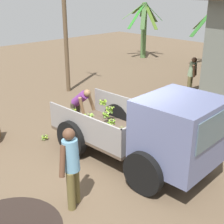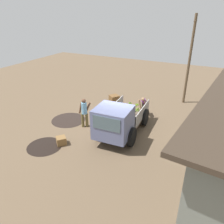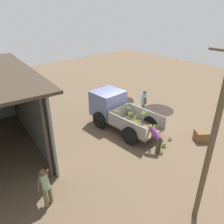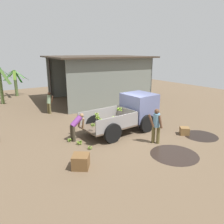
% 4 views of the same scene
% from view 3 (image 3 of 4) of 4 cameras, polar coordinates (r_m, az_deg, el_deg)
% --- Properties ---
extents(ground, '(36.00, 36.00, 0.00)m').
position_cam_3_polar(ground, '(12.79, 4.58, -4.29)').
color(ground, brown).
extents(mud_patch_0, '(1.71, 1.71, 0.01)m').
position_cam_3_polar(mud_patch_0, '(16.49, 2.81, 3.03)').
color(mud_patch_0, black).
rests_on(mud_patch_0, ground).
extents(mud_patch_1, '(2.05, 2.05, 0.01)m').
position_cam_3_polar(mud_patch_1, '(15.25, 12.01, 0.47)').
color(mud_patch_1, black).
rests_on(mud_patch_1, ground).
extents(cargo_truck, '(4.37, 2.17, 1.96)m').
position_cam_3_polar(cargo_truck, '(12.78, 0.34, 1.09)').
color(cargo_truck, brown).
rests_on(cargo_truck, ground).
extents(utility_pole, '(1.18, 0.17, 5.93)m').
position_cam_3_polar(utility_pole, '(6.76, 24.74, -6.78)').
color(utility_pole, brown).
rests_on(utility_pole, ground).
extents(person_foreground_visitor, '(0.57, 0.64, 1.71)m').
position_cam_3_polar(person_foreground_visitor, '(14.01, 8.32, 2.68)').
color(person_foreground_visitor, brown).
rests_on(person_foreground_visitor, ground).
extents(person_worker_loading, '(0.76, 0.65, 1.31)m').
position_cam_3_polar(person_worker_loading, '(10.73, 11.26, -6.42)').
color(person_worker_loading, '#3D3628').
rests_on(person_worker_loading, ground).
extents(person_bystander_near_shed, '(0.47, 0.61, 1.52)m').
position_cam_3_polar(person_bystander_near_shed, '(8.28, -17.03, -17.88)').
color(person_bystander_near_shed, brown).
rests_on(person_bystander_near_shed, ground).
extents(banana_bunch_on_ground_0, '(0.20, 0.20, 0.17)m').
position_cam_3_polar(banana_bunch_on_ground_0, '(12.05, 14.94, -6.76)').
color(banana_bunch_on_ground_0, brown).
rests_on(banana_bunch_on_ground_0, ground).
extents(banana_bunch_on_ground_1, '(0.27, 0.27, 0.20)m').
position_cam_3_polar(banana_bunch_on_ground_1, '(11.43, 13.45, -8.39)').
color(banana_bunch_on_ground_1, brown).
rests_on(banana_bunch_on_ground_1, ground).
extents(banana_bunch_on_ground_2, '(0.22, 0.21, 0.19)m').
position_cam_3_polar(banana_bunch_on_ground_2, '(10.92, 12.70, -10.19)').
color(banana_bunch_on_ground_2, brown).
rests_on(banana_bunch_on_ground_2, ground).
extents(wooden_crate_0, '(0.86, 0.86, 0.53)m').
position_cam_3_polar(wooden_crate_0, '(12.49, 22.26, -5.78)').
color(wooden_crate_0, brown).
rests_on(wooden_crate_0, ground).
extents(wooden_crate_1, '(0.64, 0.64, 0.39)m').
position_cam_3_polar(wooden_crate_1, '(15.65, 2.56, 2.51)').
color(wooden_crate_1, brown).
rests_on(wooden_crate_1, ground).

